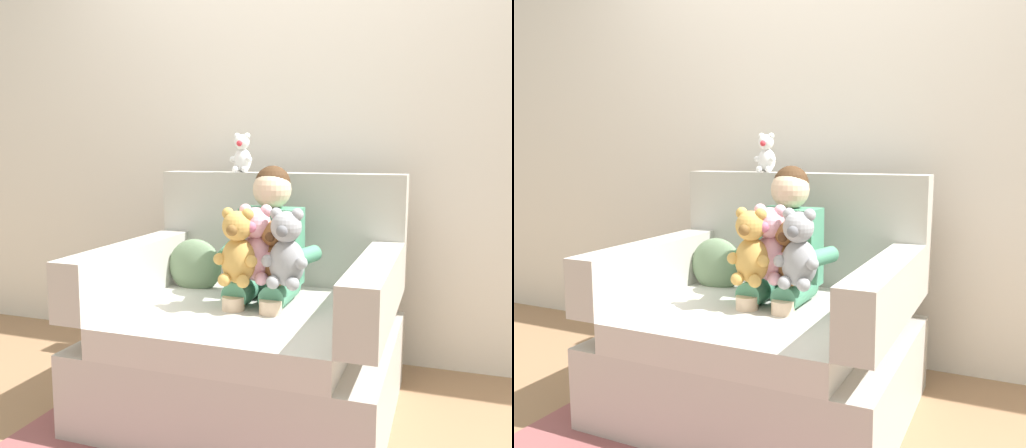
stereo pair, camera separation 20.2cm
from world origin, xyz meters
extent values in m
plane|color=#936D4C|center=(0.00, 0.00, 0.00)|extent=(8.00, 8.00, 0.00)
cube|color=silver|center=(0.00, 0.78, 1.30)|extent=(6.00, 0.10, 2.60)
cube|color=#BCB7AD|center=(0.00, 0.00, 0.17)|extent=(1.21, 1.02, 0.34)
cube|color=beige|center=(0.00, -0.07, 0.40)|extent=(0.93, 0.88, 0.12)
cube|color=#BCB7AD|center=(0.00, 0.44, 0.73)|extent=(1.21, 0.14, 0.54)
cube|color=#BCB7AD|center=(-0.53, -0.07, 0.58)|extent=(0.14, 0.88, 0.24)
cube|color=#BCB7AD|center=(0.53, -0.07, 0.58)|extent=(0.14, 0.88, 0.24)
cube|color=#4C9370|center=(0.05, 0.16, 0.69)|extent=(0.26, 0.16, 0.34)
sphere|color=beige|center=(0.05, 0.16, 0.94)|extent=(0.17, 0.17, 0.17)
sphere|color=#472D19|center=(0.05, 0.17, 0.97)|extent=(0.16, 0.16, 0.16)
cylinder|color=#4C9370|center=(-0.03, 0.03, 0.52)|extent=(0.11, 0.26, 0.11)
cylinder|color=beige|center=(-0.03, -0.10, 0.37)|extent=(0.09, 0.09, 0.30)
cylinder|color=#4C9370|center=(0.13, 0.03, 0.52)|extent=(0.11, 0.26, 0.11)
cylinder|color=beige|center=(0.13, -0.10, 0.37)|extent=(0.09, 0.09, 0.30)
cylinder|color=#4C9370|center=(-0.11, 0.04, 0.67)|extent=(0.13, 0.27, 0.07)
cylinder|color=#4C9370|center=(0.21, 0.04, 0.67)|extent=(0.13, 0.27, 0.07)
ellipsoid|color=#EAA8BC|center=(0.05, -0.03, 0.67)|extent=(0.15, 0.13, 0.19)
sphere|color=#EAA8BC|center=(0.05, -0.04, 0.82)|extent=(0.13, 0.13, 0.13)
sphere|color=#CC6684|center=(0.05, -0.10, 0.81)|extent=(0.05, 0.05, 0.05)
sphere|color=#EAA8BC|center=(0.00, -0.04, 0.87)|extent=(0.05, 0.05, 0.05)
sphere|color=#EAA8BC|center=(-0.02, -0.07, 0.68)|extent=(0.05, 0.05, 0.05)
sphere|color=#EAA8BC|center=(0.00, -0.09, 0.60)|extent=(0.06, 0.06, 0.06)
sphere|color=#EAA8BC|center=(0.09, -0.04, 0.87)|extent=(0.05, 0.05, 0.05)
sphere|color=#EAA8BC|center=(0.12, -0.07, 0.68)|extent=(0.05, 0.05, 0.05)
sphere|color=#EAA8BC|center=(0.09, -0.09, 0.60)|extent=(0.06, 0.06, 0.06)
ellipsoid|color=brown|center=(0.12, -0.02, 0.65)|extent=(0.12, 0.10, 0.16)
sphere|color=brown|center=(0.12, -0.03, 0.78)|extent=(0.10, 0.10, 0.10)
sphere|color=#4C2D19|center=(0.12, -0.08, 0.77)|extent=(0.04, 0.04, 0.04)
sphere|color=brown|center=(0.08, -0.03, 0.82)|extent=(0.04, 0.04, 0.04)
sphere|color=brown|center=(0.06, -0.05, 0.66)|extent=(0.04, 0.04, 0.04)
sphere|color=brown|center=(0.09, -0.07, 0.59)|extent=(0.05, 0.05, 0.05)
sphere|color=brown|center=(0.16, -0.03, 0.82)|extent=(0.04, 0.04, 0.04)
sphere|color=brown|center=(0.18, -0.05, 0.66)|extent=(0.04, 0.04, 0.04)
sphere|color=brown|center=(0.15, -0.07, 0.59)|extent=(0.05, 0.05, 0.05)
ellipsoid|color=gold|center=(-0.01, -0.09, 0.67)|extent=(0.14, 0.12, 0.19)
sphere|color=gold|center=(-0.01, -0.11, 0.81)|extent=(0.12, 0.12, 0.12)
sphere|color=brown|center=(-0.01, -0.16, 0.80)|extent=(0.05, 0.05, 0.05)
sphere|color=gold|center=(-0.05, -0.10, 0.86)|extent=(0.05, 0.05, 0.05)
sphere|color=gold|center=(-0.08, -0.13, 0.68)|extent=(0.05, 0.05, 0.05)
sphere|color=gold|center=(-0.05, -0.15, 0.60)|extent=(0.05, 0.05, 0.05)
sphere|color=gold|center=(0.03, -0.10, 0.86)|extent=(0.05, 0.05, 0.05)
sphere|color=gold|center=(0.06, -0.13, 0.68)|extent=(0.05, 0.05, 0.05)
sphere|color=gold|center=(0.03, -0.15, 0.60)|extent=(0.05, 0.05, 0.05)
ellipsoid|color=#9E9EA3|center=(0.19, -0.07, 0.67)|extent=(0.15, 0.12, 0.19)
sphere|color=#9E9EA3|center=(0.19, -0.08, 0.81)|extent=(0.12, 0.12, 0.12)
sphere|color=slate|center=(0.19, -0.14, 0.80)|extent=(0.05, 0.05, 0.05)
sphere|color=#9E9EA3|center=(0.14, -0.08, 0.86)|extent=(0.05, 0.05, 0.05)
sphere|color=#9E9EA3|center=(0.12, -0.11, 0.68)|extent=(0.05, 0.05, 0.05)
sphere|color=#9E9EA3|center=(0.15, -0.13, 0.60)|extent=(0.05, 0.05, 0.05)
sphere|color=#9E9EA3|center=(0.23, -0.08, 0.86)|extent=(0.05, 0.05, 0.05)
sphere|color=#9E9EA3|center=(0.26, -0.11, 0.68)|extent=(0.05, 0.05, 0.05)
sphere|color=#9E9EA3|center=(0.23, -0.13, 0.60)|extent=(0.05, 0.05, 0.05)
ellipsoid|color=white|center=(-0.20, 0.44, 1.06)|extent=(0.09, 0.08, 0.12)
sphere|color=white|center=(-0.20, 0.43, 1.15)|extent=(0.08, 0.08, 0.08)
sphere|color=#DB333D|center=(-0.20, 0.40, 1.14)|extent=(0.03, 0.03, 0.03)
sphere|color=white|center=(-0.22, 0.44, 1.18)|extent=(0.03, 0.03, 0.03)
sphere|color=white|center=(-0.24, 0.42, 1.07)|extent=(0.03, 0.03, 0.03)
sphere|color=white|center=(-0.22, 0.41, 1.02)|extent=(0.03, 0.03, 0.03)
sphere|color=white|center=(-0.17, 0.44, 1.18)|extent=(0.03, 0.03, 0.03)
sphere|color=white|center=(-0.15, 0.42, 1.07)|extent=(0.03, 0.03, 0.03)
sphere|color=white|center=(-0.17, 0.41, 1.02)|extent=(0.03, 0.03, 0.03)
ellipsoid|color=slate|center=(-0.34, 0.19, 0.56)|extent=(0.27, 0.14, 0.26)
camera|label=1|loc=(0.78, -2.12, 1.11)|focal=38.52mm
camera|label=2|loc=(0.97, -2.04, 1.11)|focal=38.52mm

